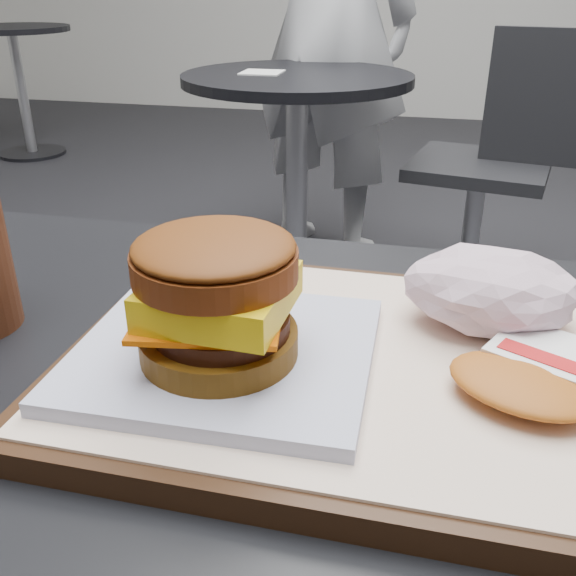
{
  "coord_description": "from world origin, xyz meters",
  "views": [
    {
      "loc": [
        0.09,
        -0.31,
        1.02
      ],
      "look_at": [
        0.0,
        0.05,
        0.83
      ],
      "focal_mm": 40.0,
      "sensor_mm": 36.0,
      "label": 1
    }
  ],
  "objects_px": {
    "crumpled_wrapper": "(492,290)",
    "neighbor_chair": "(504,152)",
    "hash_brown": "(547,375)",
    "patron": "(329,9)",
    "breakfast_sandwich": "(220,311)",
    "serving_tray": "(352,367)",
    "neighbor_table": "(297,140)"
  },
  "relations": [
    {
      "from": "hash_brown",
      "to": "patron",
      "type": "height_order",
      "value": "patron"
    },
    {
      "from": "hash_brown",
      "to": "patron",
      "type": "xyz_separation_m",
      "value": [
        -0.51,
        2.08,
        0.11
      ]
    },
    {
      "from": "hash_brown",
      "to": "crumpled_wrapper",
      "type": "bearing_deg",
      "value": 111.79
    },
    {
      "from": "patron",
      "to": "hash_brown",
      "type": "bearing_deg",
      "value": 126.91
    },
    {
      "from": "breakfast_sandwich",
      "to": "hash_brown",
      "type": "height_order",
      "value": "breakfast_sandwich"
    },
    {
      "from": "breakfast_sandwich",
      "to": "neighbor_chair",
      "type": "bearing_deg",
      "value": 79.76
    },
    {
      "from": "crumpled_wrapper",
      "to": "neighbor_table",
      "type": "bearing_deg",
      "value": 107.56
    },
    {
      "from": "breakfast_sandwich",
      "to": "crumpled_wrapper",
      "type": "distance_m",
      "value": 0.19
    },
    {
      "from": "hash_brown",
      "to": "neighbor_chair",
      "type": "distance_m",
      "value": 1.79
    },
    {
      "from": "neighbor_table",
      "to": "neighbor_chair",
      "type": "height_order",
      "value": "neighbor_chair"
    },
    {
      "from": "breakfast_sandwich",
      "to": "crumpled_wrapper",
      "type": "bearing_deg",
      "value": 29.67
    },
    {
      "from": "crumpled_wrapper",
      "to": "neighbor_table",
      "type": "xyz_separation_m",
      "value": [
        -0.49,
        1.53,
        -0.27
      ]
    },
    {
      "from": "breakfast_sandwich",
      "to": "hash_brown",
      "type": "distance_m",
      "value": 0.2
    },
    {
      "from": "hash_brown",
      "to": "crumpled_wrapper",
      "type": "height_order",
      "value": "crumpled_wrapper"
    },
    {
      "from": "serving_tray",
      "to": "hash_brown",
      "type": "xyz_separation_m",
      "value": [
        0.12,
        -0.01,
        0.02
      ]
    },
    {
      "from": "hash_brown",
      "to": "neighbor_chair",
      "type": "height_order",
      "value": "neighbor_chair"
    },
    {
      "from": "serving_tray",
      "to": "crumpled_wrapper",
      "type": "distance_m",
      "value": 0.12
    },
    {
      "from": "hash_brown",
      "to": "neighbor_table",
      "type": "distance_m",
      "value": 1.71
    },
    {
      "from": "serving_tray",
      "to": "breakfast_sandwich",
      "type": "distance_m",
      "value": 0.1
    },
    {
      "from": "hash_brown",
      "to": "patron",
      "type": "relative_size",
      "value": 0.07
    },
    {
      "from": "hash_brown",
      "to": "crumpled_wrapper",
      "type": "distance_m",
      "value": 0.08
    },
    {
      "from": "breakfast_sandwich",
      "to": "crumpled_wrapper",
      "type": "height_order",
      "value": "breakfast_sandwich"
    },
    {
      "from": "neighbor_chair",
      "to": "patron",
      "type": "distance_m",
      "value": 0.81
    },
    {
      "from": "neighbor_chair",
      "to": "patron",
      "type": "relative_size",
      "value": 0.48
    },
    {
      "from": "breakfast_sandwich",
      "to": "patron",
      "type": "height_order",
      "value": "patron"
    },
    {
      "from": "serving_tray",
      "to": "hash_brown",
      "type": "relative_size",
      "value": 2.83
    },
    {
      "from": "crumpled_wrapper",
      "to": "neighbor_chair",
      "type": "distance_m",
      "value": 1.72
    },
    {
      "from": "breakfast_sandwich",
      "to": "hash_brown",
      "type": "relative_size",
      "value": 1.45
    },
    {
      "from": "hash_brown",
      "to": "neighbor_chair",
      "type": "xyz_separation_m",
      "value": [
        0.12,
        1.77,
        -0.29
      ]
    },
    {
      "from": "neighbor_chair",
      "to": "serving_tray",
      "type": "bearing_deg",
      "value": -97.86
    },
    {
      "from": "crumpled_wrapper",
      "to": "patron",
      "type": "distance_m",
      "value": 2.06
    },
    {
      "from": "serving_tray",
      "to": "hash_brown",
      "type": "bearing_deg",
      "value": -6.37
    }
  ]
}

